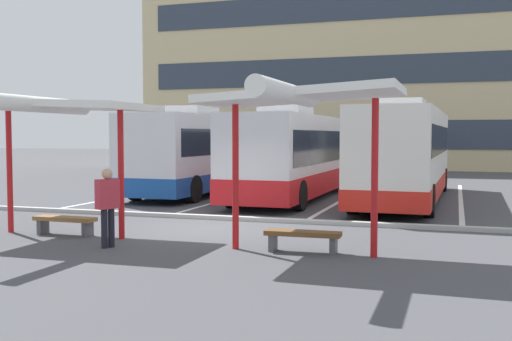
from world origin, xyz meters
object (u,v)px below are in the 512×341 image
object	(u,v)px
coach_bus_1	(296,157)
coach_bus_2	(406,154)
bench_1	(303,237)
waiting_passenger_0	(108,202)
coach_bus_0	(205,153)
waiting_shelter_0	(56,108)
bench_0	(65,222)
waiting_shelter_1	(300,100)

from	to	relation	value
coach_bus_1	coach_bus_2	xyz separation A→B (m)	(4.11, 0.40, 0.11)
bench_1	waiting_passenger_0	world-z (taller)	waiting_passenger_0
coach_bus_0	waiting_shelter_0	distance (m)	11.66
waiting_passenger_0	coach_bus_2	bearing A→B (deg)	65.40
bench_0	coach_bus_0	bearing A→B (deg)	95.41
coach_bus_0	coach_bus_1	distance (m)	4.35
coach_bus_1	coach_bus_2	bearing A→B (deg)	5.58
bench_1	waiting_passenger_0	xyz separation A→B (m)	(-4.14, -0.79, 0.67)
waiting_shelter_0	coach_bus_1	bearing A→B (deg)	73.23
bench_0	bench_1	world-z (taller)	same
coach_bus_2	bench_1	size ratio (longest dim) A/B	7.68
waiting_passenger_0	coach_bus_0	bearing A→B (deg)	103.48
coach_bus_2	bench_1	bearing A→B (deg)	-96.42
coach_bus_2	waiting_shelter_0	world-z (taller)	coach_bus_2
coach_bus_0	waiting_shelter_0	size ratio (longest dim) A/B	2.33
waiting_shelter_1	coach_bus_0	bearing A→B (deg)	120.85
coach_bus_2	coach_bus_0	bearing A→B (deg)	175.60
coach_bus_1	waiting_passenger_0	bearing A→B (deg)	-96.34
coach_bus_0	coach_bus_1	xyz separation A→B (m)	(4.22, -1.04, -0.06)
waiting_shelter_1	waiting_passenger_0	xyz separation A→B (m)	(-4.14, -0.48, -2.15)
coach_bus_0	bench_0	xyz separation A→B (m)	(1.07, -11.24, -1.33)
coach_bus_0	waiting_shelter_0	bearing A→B (deg)	-84.72
waiting_shelter_1	bench_1	world-z (taller)	waiting_shelter_1
bench_0	waiting_passenger_0	xyz separation A→B (m)	(1.90, -1.13, 0.67)
coach_bus_2	bench_0	size ratio (longest dim) A/B	7.66
coach_bus_2	waiting_shelter_1	world-z (taller)	coach_bus_2
coach_bus_2	waiting_shelter_1	distance (m)	11.41
coach_bus_0	coach_bus_2	bearing A→B (deg)	-4.40
waiting_shelter_1	bench_1	xyz separation A→B (m)	(-0.00, 0.31, -2.81)
bench_0	bench_1	size ratio (longest dim) A/B	1.00
bench_0	waiting_passenger_0	world-z (taller)	waiting_passenger_0
coach_bus_1	waiting_shelter_0	xyz separation A→B (m)	(-3.16, -10.48, 1.46)
coach_bus_1	coach_bus_2	size ratio (longest dim) A/B	0.88
coach_bus_2	bench_1	xyz separation A→B (m)	(-1.23, -10.94, -1.39)
waiting_passenger_0	bench_1	bearing A→B (deg)	10.79
bench_0	waiting_shelter_1	size ratio (longest dim) A/B	0.36
waiting_shelter_1	waiting_shelter_0	bearing A→B (deg)	176.50
bench_1	waiting_shelter_0	bearing A→B (deg)	179.42
bench_0	waiting_passenger_0	bearing A→B (deg)	-30.84
coach_bus_2	waiting_shelter_0	distance (m)	13.16
waiting_shelter_0	bench_0	xyz separation A→B (m)	(0.00, 0.28, -2.74)
waiting_shelter_1	bench_1	size ratio (longest dim) A/B	2.77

